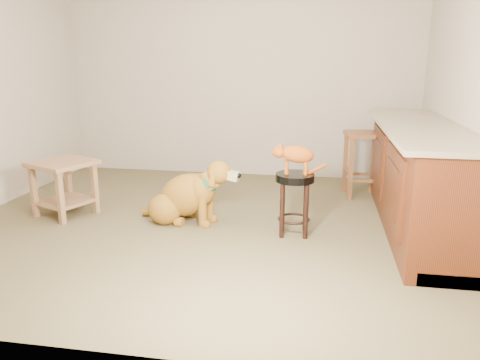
% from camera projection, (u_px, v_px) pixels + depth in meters
% --- Properties ---
extents(floor, '(4.50, 4.00, 0.01)m').
position_uv_depth(floor, '(203.00, 224.00, 4.37)').
color(floor, brown).
rests_on(floor, ground).
extents(room_shell, '(4.54, 4.04, 2.62)m').
position_uv_depth(room_shell, '(199.00, 37.00, 3.94)').
color(room_shell, '#A69886').
rests_on(room_shell, ground).
extents(cabinet_run, '(0.70, 2.56, 0.94)m').
position_uv_depth(cabinet_run, '(419.00, 180.00, 4.22)').
color(cabinet_run, '#451D0C').
rests_on(cabinet_run, ground).
extents(padded_stool, '(0.33, 0.33, 0.55)m').
position_uv_depth(padded_stool, '(294.00, 192.00, 4.04)').
color(padded_stool, black).
rests_on(padded_stool, ground).
extents(wood_stool, '(0.44, 0.44, 0.72)m').
position_uv_depth(wood_stool, '(362.00, 163.00, 5.17)').
color(wood_stool, brown).
rests_on(wood_stool, ground).
extents(side_table, '(0.68, 0.68, 0.54)m').
position_uv_depth(side_table, '(64.00, 180.00, 4.55)').
color(side_table, brown).
rests_on(side_table, ground).
extents(golden_retriever, '(1.02, 0.55, 0.66)m').
position_uv_depth(golden_retriever, '(186.00, 197.00, 4.38)').
color(golden_retriever, brown).
rests_on(golden_retriever, ground).
extents(tabby_kitten, '(0.48, 0.19, 0.30)m').
position_uv_depth(tabby_kitten, '(294.00, 155.00, 3.96)').
color(tabby_kitten, '#8D3D0E').
rests_on(tabby_kitten, padded_stool).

